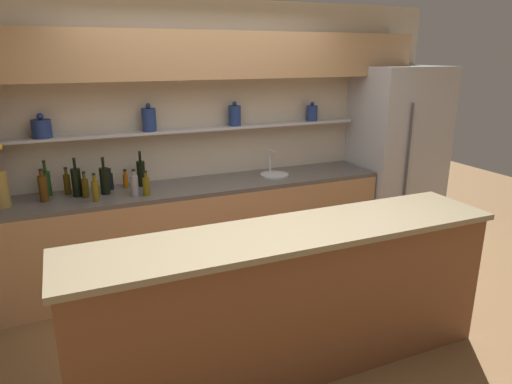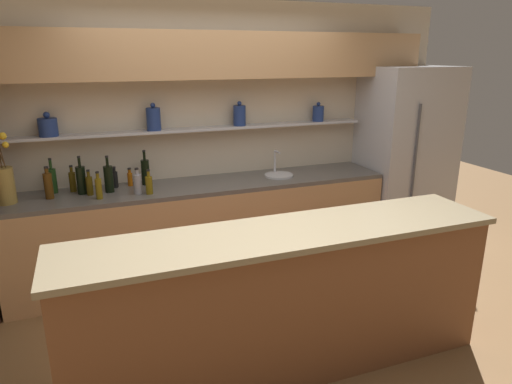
{
  "view_description": "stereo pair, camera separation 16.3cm",
  "coord_description": "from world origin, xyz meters",
  "px_view_note": "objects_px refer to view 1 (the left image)",
  "views": [
    {
      "loc": [
        -1.29,
        -2.77,
        2.1
      ],
      "look_at": [
        0.1,
        0.44,
        1.04
      ],
      "focal_mm": 32.0,
      "sensor_mm": 36.0,
      "label": 1
    },
    {
      "loc": [
        -1.14,
        -2.83,
        2.1
      ],
      "look_at": [
        0.1,
        0.44,
        1.04
      ],
      "focal_mm": 32.0,
      "sensor_mm": 36.0,
      "label": 2
    }
  ],
  "objects_px": {
    "sink_fixture": "(274,173)",
    "bottle_spirit_10": "(43,188)",
    "bottle_wine_5": "(141,173)",
    "bottle_wine_6": "(47,183)",
    "bottle_wine_9": "(105,180)",
    "bottle_oil_1": "(67,183)",
    "bottle_sauce_2": "(110,180)",
    "bottle_oil_4": "(95,190)",
    "bottle_oil_8": "(85,187)",
    "bottle_sauce_7": "(126,180)",
    "bottle_oil_0": "(146,186)",
    "bottle_spirit_11": "(135,185)",
    "refrigerator": "(396,157)",
    "bottle_wine_3": "(77,182)"
  },
  "relations": [
    {
      "from": "refrigerator",
      "to": "bottle_wine_6",
      "type": "relative_size",
      "value": 6.35
    },
    {
      "from": "bottle_oil_0",
      "to": "bottle_wine_9",
      "type": "bearing_deg",
      "value": 150.04
    },
    {
      "from": "sink_fixture",
      "to": "bottle_sauce_7",
      "type": "height_order",
      "value": "sink_fixture"
    },
    {
      "from": "bottle_wine_5",
      "to": "bottle_spirit_10",
      "type": "xyz_separation_m",
      "value": [
        -0.83,
        -0.15,
        -0.01
      ]
    },
    {
      "from": "bottle_oil_0",
      "to": "bottle_oil_1",
      "type": "distance_m",
      "value": 0.7
    },
    {
      "from": "bottle_wine_9",
      "to": "bottle_oil_1",
      "type": "bearing_deg",
      "value": 156.35
    },
    {
      "from": "bottle_oil_4",
      "to": "bottle_oil_8",
      "type": "relative_size",
      "value": 1.05
    },
    {
      "from": "bottle_oil_8",
      "to": "bottle_wine_9",
      "type": "bearing_deg",
      "value": 11.41
    },
    {
      "from": "bottle_sauce_7",
      "to": "bottle_oil_0",
      "type": "bearing_deg",
      "value": -68.2
    },
    {
      "from": "bottle_spirit_11",
      "to": "bottle_oil_0",
      "type": "bearing_deg",
      "value": -22.68
    },
    {
      "from": "bottle_oil_1",
      "to": "bottle_wine_6",
      "type": "relative_size",
      "value": 0.77
    },
    {
      "from": "sink_fixture",
      "to": "bottle_spirit_10",
      "type": "relative_size",
      "value": 1.03
    },
    {
      "from": "bottle_sauce_2",
      "to": "bottle_wine_6",
      "type": "relative_size",
      "value": 0.63
    },
    {
      "from": "bottle_spirit_10",
      "to": "sink_fixture",
      "type": "bearing_deg",
      "value": -0.08
    },
    {
      "from": "sink_fixture",
      "to": "bottle_spirit_10",
      "type": "xyz_separation_m",
      "value": [
        -2.12,
        0.0,
        0.09
      ]
    },
    {
      "from": "bottle_oil_0",
      "to": "bottle_oil_8",
      "type": "bearing_deg",
      "value": 162.61
    },
    {
      "from": "bottle_sauce_2",
      "to": "bottle_wine_5",
      "type": "bearing_deg",
      "value": -0.94
    },
    {
      "from": "bottle_oil_0",
      "to": "sink_fixture",
      "type": "bearing_deg",
      "value": 7.15
    },
    {
      "from": "bottle_wine_5",
      "to": "bottle_oil_8",
      "type": "height_order",
      "value": "bottle_wine_5"
    },
    {
      "from": "refrigerator",
      "to": "bottle_oil_4",
      "type": "height_order",
      "value": "refrigerator"
    },
    {
      "from": "bottle_oil_0",
      "to": "bottle_wine_9",
      "type": "distance_m",
      "value": 0.38
    },
    {
      "from": "sink_fixture",
      "to": "bottle_wine_6",
      "type": "xyz_separation_m",
      "value": [
        -2.1,
        0.17,
        0.09
      ]
    },
    {
      "from": "bottle_wine_5",
      "to": "bottle_wine_6",
      "type": "xyz_separation_m",
      "value": [
        -0.8,
        0.02,
        -0.01
      ]
    },
    {
      "from": "bottle_sauce_7",
      "to": "bottle_wine_9",
      "type": "bearing_deg",
      "value": -144.29
    },
    {
      "from": "bottle_wine_9",
      "to": "bottle_wine_3",
      "type": "bearing_deg",
      "value": 172.86
    },
    {
      "from": "bottle_oil_1",
      "to": "bottle_wine_3",
      "type": "bearing_deg",
      "value": -54.28
    },
    {
      "from": "refrigerator",
      "to": "bottle_oil_8",
      "type": "bearing_deg",
      "value": 179.34
    },
    {
      "from": "sink_fixture",
      "to": "bottle_sauce_2",
      "type": "bearing_deg",
      "value": 174.22
    },
    {
      "from": "bottle_spirit_10",
      "to": "bottle_spirit_11",
      "type": "relative_size",
      "value": 1.19
    },
    {
      "from": "bottle_wine_6",
      "to": "bottle_spirit_11",
      "type": "relative_size",
      "value": 1.33
    },
    {
      "from": "bottle_oil_1",
      "to": "bottle_oil_4",
      "type": "relative_size",
      "value": 1.0
    },
    {
      "from": "sink_fixture",
      "to": "bottle_oil_1",
      "type": "xyz_separation_m",
      "value": [
        -1.93,
        0.16,
        0.07
      ]
    },
    {
      "from": "bottle_sauce_2",
      "to": "bottle_wine_3",
      "type": "distance_m",
      "value": 0.31
    },
    {
      "from": "bottle_wine_6",
      "to": "bottle_wine_5",
      "type": "bearing_deg",
      "value": -1.43
    },
    {
      "from": "refrigerator",
      "to": "bottle_oil_4",
      "type": "xyz_separation_m",
      "value": [
        -3.22,
        -0.11,
        0.03
      ]
    },
    {
      "from": "bottle_spirit_11",
      "to": "sink_fixture",
      "type": "bearing_deg",
      "value": 5.11
    },
    {
      "from": "refrigerator",
      "to": "bottle_spirit_10",
      "type": "height_order",
      "value": "refrigerator"
    },
    {
      "from": "bottle_oil_0",
      "to": "bottle_wine_3",
      "type": "bearing_deg",
      "value": 158.7
    },
    {
      "from": "bottle_wine_6",
      "to": "bottle_spirit_10",
      "type": "xyz_separation_m",
      "value": [
        -0.02,
        -0.17,
        0.0
      ]
    },
    {
      "from": "bottle_spirit_11",
      "to": "bottle_sauce_7",
      "type": "bearing_deg",
      "value": 97.43
    },
    {
      "from": "bottle_sauce_7",
      "to": "bottle_oil_8",
      "type": "xyz_separation_m",
      "value": [
        -0.36,
        -0.17,
        0.02
      ]
    },
    {
      "from": "bottle_oil_1",
      "to": "bottle_oil_4",
      "type": "distance_m",
      "value": 0.37
    },
    {
      "from": "sink_fixture",
      "to": "bottle_oil_4",
      "type": "relative_size",
      "value": 1.2
    },
    {
      "from": "bottle_wine_5",
      "to": "sink_fixture",
      "type": "bearing_deg",
      "value": -6.82
    },
    {
      "from": "bottle_oil_0",
      "to": "bottle_oil_8",
      "type": "height_order",
      "value": "bottle_oil_8"
    },
    {
      "from": "bottle_oil_0",
      "to": "bottle_oil_4",
      "type": "height_order",
      "value": "bottle_oil_4"
    },
    {
      "from": "bottle_oil_1",
      "to": "bottle_oil_8",
      "type": "height_order",
      "value": "bottle_oil_1"
    },
    {
      "from": "bottle_wine_9",
      "to": "bottle_spirit_10",
      "type": "xyz_separation_m",
      "value": [
        -0.49,
        -0.02,
        -0.01
      ]
    },
    {
      "from": "refrigerator",
      "to": "bottle_wine_9",
      "type": "bearing_deg",
      "value": 178.69
    },
    {
      "from": "bottle_oil_0",
      "to": "bottle_oil_8",
      "type": "relative_size",
      "value": 0.97
    }
  ]
}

